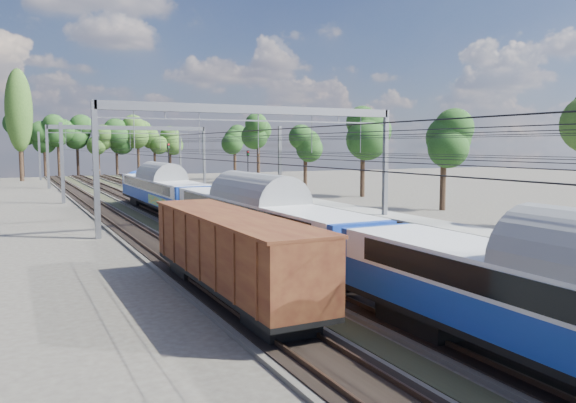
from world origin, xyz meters
name	(u,v)px	position (x,y,z in m)	size (l,w,h in m)	color
track_bed	(198,206)	(0.00, 45.00, 0.10)	(21.00, 130.00, 0.34)	#47423A
platform	(478,233)	(12.00, 20.00, 0.15)	(3.00, 70.00, 0.30)	gray
catenary	(179,143)	(0.33, 52.69, 6.40)	(25.65, 130.00, 9.00)	slate
tree_belt	(155,134)	(7.36, 92.98, 8.16)	(39.67, 98.17, 12.01)	black
poplar	(19,111)	(-14.50, 98.00, 11.89)	(4.40, 4.40, 19.04)	black
emu_train	(260,210)	(-4.50, 19.46, 2.62)	(3.05, 64.48, 4.46)	black
freight_boxcar	(230,250)	(-9.00, 12.17, 2.01)	(2.65, 12.80, 3.30)	black
worker	(157,177)	(4.94, 82.66, 0.98)	(0.72, 0.47, 1.97)	black
signal_near	(169,160)	(3.95, 71.03, 4.06)	(0.45, 0.42, 6.41)	black
signal_far	(248,166)	(11.14, 58.93, 3.43)	(0.38, 0.35, 5.43)	black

